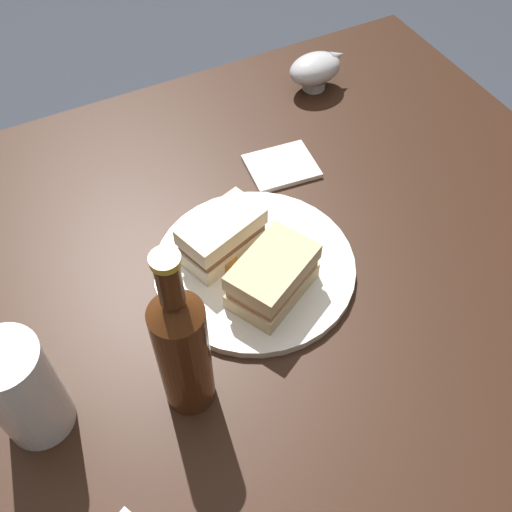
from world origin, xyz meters
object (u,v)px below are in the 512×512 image
object	(u,v)px
plate	(257,265)
sandwich_half_left	(222,236)
pint_glass	(26,395)
sandwich_half_right	(273,276)
cider_bottle	(182,348)
napkin	(281,166)
gravy_boat	(316,69)

from	to	relation	value
plate	sandwich_half_left	xyz separation A→B (m)	(-0.03, 0.04, 0.04)
pint_glass	sandwich_half_right	bearing A→B (deg)	5.39
sandwich_half_right	cider_bottle	size ratio (longest dim) A/B	0.52
pint_glass	napkin	world-z (taller)	pint_glass
sandwich_half_left	pint_glass	size ratio (longest dim) A/B	0.85
sandwich_half_right	plate	bearing A→B (deg)	86.51
sandwich_half_right	cider_bottle	distance (m)	0.19
sandwich_half_right	cider_bottle	xyz separation A→B (m)	(-0.16, -0.08, 0.06)
plate	cider_bottle	distance (m)	0.23
plate	gravy_boat	size ratio (longest dim) A/B	2.44
sandwich_half_left	gravy_boat	bearing A→B (deg)	41.84
sandwich_half_left	gravy_boat	xyz separation A→B (m)	(0.32, 0.29, -0.01)
sandwich_half_left	napkin	distance (m)	0.21
gravy_boat	napkin	bearing A→B (deg)	-134.12
pint_glass	cider_bottle	xyz separation A→B (m)	(0.17, -0.05, 0.04)
gravy_boat	sandwich_half_left	bearing A→B (deg)	-138.16
sandwich_half_right	sandwich_half_left	bearing A→B (deg)	108.36
gravy_boat	plate	bearing A→B (deg)	-131.15
napkin	sandwich_half_right	bearing A→B (deg)	-121.16
sandwich_half_right	pint_glass	world-z (taller)	pint_glass
plate	gravy_boat	bearing A→B (deg)	48.85
sandwich_half_left	napkin	bearing A→B (deg)	37.37
cider_bottle	napkin	world-z (taller)	cider_bottle
gravy_boat	sandwich_half_right	bearing A→B (deg)	-127.27
plate	cider_bottle	size ratio (longest dim) A/B	1.05
sandwich_half_right	gravy_boat	xyz separation A→B (m)	(0.29, 0.39, -0.01)
sandwich_half_right	pint_glass	distance (m)	0.33
napkin	gravy_boat	bearing A→B (deg)	45.88
cider_bottle	sandwich_half_right	bearing A→B (deg)	27.18
gravy_boat	cider_bottle	xyz separation A→B (m)	(-0.45, -0.47, 0.07)
sandwich_half_right	napkin	bearing A→B (deg)	58.84
sandwich_half_left	gravy_boat	distance (m)	0.44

